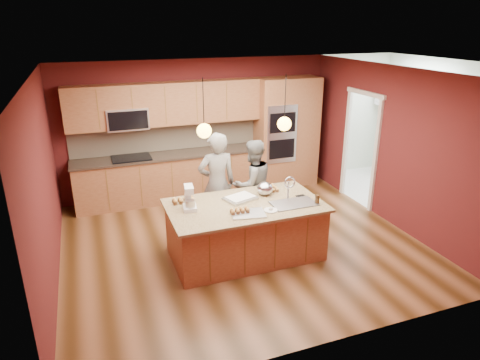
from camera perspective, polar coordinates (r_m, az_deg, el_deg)
name	(u,v)px	position (r m, az deg, el deg)	size (l,w,h in m)	color
floor	(241,242)	(7.02, 0.12, -8.31)	(5.50, 5.50, 0.00)	#42270F
ceiling	(241,72)	(6.19, 0.14, 14.18)	(5.50, 5.50, 0.00)	silver
wall_back	(198,127)	(8.77, -5.62, 7.01)	(5.50, 5.50, 0.00)	#521718
wall_front	(328,237)	(4.40, 11.66, -7.43)	(5.50, 5.50, 0.00)	#521718
wall_left	(44,186)	(6.14, -24.70, -0.77)	(5.00, 5.00, 0.00)	#521718
wall_right	(390,146)	(7.83, 19.40, 4.28)	(5.00, 5.00, 0.00)	#521718
cabinet_run	(168,151)	(8.49, -9.54, 3.80)	(3.74, 0.64, 2.30)	brown
oven_column	(286,133)	(9.18, 6.19, 6.31)	(1.30, 0.62, 2.30)	brown
doorway_trim	(360,151)	(8.50, 15.71, 3.80)	(0.08, 1.11, 2.20)	silver
laundry_room	(420,95)	(9.63, 22.84, 10.38)	(2.60, 2.70, 2.70)	silver
pendant_left	(204,131)	(5.75, -4.80, 6.59)	(0.20, 0.20, 0.80)	black
pendant_right	(284,124)	(6.17, 5.93, 7.49)	(0.20, 0.20, 0.80)	black
island	(246,229)	(6.48, 0.83, -6.56)	(2.28, 1.28, 1.22)	brown
person_left	(217,184)	(7.03, -3.09, -0.51)	(0.63, 0.41, 1.73)	black
person_right	(253,184)	(7.26, 1.68, -0.56)	(0.75, 0.59, 1.55)	gray
stand_mixer	(189,199)	(6.13, -6.78, -2.58)	(0.22, 0.28, 0.35)	white
sheet_cake	(240,198)	(6.47, 0.04, -2.40)	(0.55, 0.47, 0.05)	#B8BBBF
cooling_rack	(248,214)	(5.99, 1.07, -4.49)	(0.47, 0.33, 0.02)	silver
mixing_bowl	(265,189)	(6.62, 3.33, -1.15)	(0.25, 0.25, 0.21)	silver
plate	(271,210)	(6.11, 4.11, -4.04)	(0.20, 0.20, 0.01)	silver
tumbler	(317,199)	(6.42, 10.24, -2.51)	(0.07, 0.07, 0.13)	#372412
phone	(301,196)	(6.65, 8.07, -2.11)	(0.14, 0.07, 0.01)	black
cupcakes_left	(183,200)	(6.41, -7.56, -2.66)	(0.34, 0.17, 0.08)	tan
cupcakes_rack	(240,210)	(5.99, -0.03, -4.06)	(0.29, 0.14, 0.06)	tan
cupcakes_right	(271,188)	(6.83, 4.14, -1.11)	(0.21, 0.28, 0.06)	tan
washer	(413,167)	(9.63, 22.11, 1.61)	(0.64, 0.66, 1.03)	white
dryer	(395,160)	(10.09, 19.95, 2.56)	(0.60, 0.62, 0.97)	white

